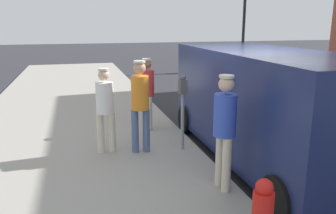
{
  "coord_description": "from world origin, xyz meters",
  "views": [
    {
      "loc": [
        3.38,
        6.26,
        2.67
      ],
      "look_at": [
        1.65,
        -0.09,
        1.05
      ],
      "focal_mm": 37.02,
      "sensor_mm": 36.0,
      "label": 1
    }
  ],
  "objects_px": {
    "pedestrian_in_blue": "(225,125)",
    "parking_meter_near": "(183,100)",
    "pedestrian_in_white": "(105,105)",
    "traffic_light_corner": "(258,7)",
    "pedestrian_in_orange": "(140,100)",
    "parked_van": "(266,103)",
    "pedestrian_in_red": "(147,89)"
  },
  "relations": [
    {
      "from": "pedestrian_in_blue",
      "to": "pedestrian_in_orange",
      "type": "bearing_deg",
      "value": -63.53
    },
    {
      "from": "pedestrian_in_red",
      "to": "pedestrian_in_blue",
      "type": "bearing_deg",
      "value": 98.29
    },
    {
      "from": "pedestrian_in_red",
      "to": "pedestrian_in_blue",
      "type": "distance_m",
      "value": 3.37
    },
    {
      "from": "pedestrian_in_blue",
      "to": "parked_van",
      "type": "height_order",
      "value": "parked_van"
    },
    {
      "from": "pedestrian_in_orange",
      "to": "traffic_light_corner",
      "type": "bearing_deg",
      "value": -127.48
    },
    {
      "from": "parking_meter_near",
      "to": "pedestrian_in_orange",
      "type": "bearing_deg",
      "value": -5.0
    },
    {
      "from": "pedestrian_in_orange",
      "to": "traffic_light_corner",
      "type": "height_order",
      "value": "traffic_light_corner"
    },
    {
      "from": "parked_van",
      "to": "traffic_light_corner",
      "type": "xyz_separation_m",
      "value": [
        -6.66,
        -12.41,
        2.36
      ]
    },
    {
      "from": "pedestrian_in_red",
      "to": "traffic_light_corner",
      "type": "bearing_deg",
      "value": -129.81
    },
    {
      "from": "parking_meter_near",
      "to": "pedestrian_in_white",
      "type": "distance_m",
      "value": 1.52
    },
    {
      "from": "pedestrian_in_blue",
      "to": "parking_meter_near",
      "type": "bearing_deg",
      "value": -87.09
    },
    {
      "from": "pedestrian_in_red",
      "to": "parking_meter_near",
      "type": "bearing_deg",
      "value": 104.36
    },
    {
      "from": "parked_van",
      "to": "traffic_light_corner",
      "type": "bearing_deg",
      "value": -118.23
    },
    {
      "from": "pedestrian_in_red",
      "to": "traffic_light_corner",
      "type": "xyz_separation_m",
      "value": [
        -8.56,
        -10.27,
        2.39
      ]
    },
    {
      "from": "pedestrian_in_red",
      "to": "pedestrian_in_orange",
      "type": "height_order",
      "value": "pedestrian_in_orange"
    },
    {
      "from": "pedestrian_in_red",
      "to": "parked_van",
      "type": "height_order",
      "value": "parked_van"
    },
    {
      "from": "pedestrian_in_white",
      "to": "parked_van",
      "type": "xyz_separation_m",
      "value": [
        -3.0,
        0.83,
        0.05
      ]
    },
    {
      "from": "parking_meter_near",
      "to": "parked_van",
      "type": "bearing_deg",
      "value": 158.34
    },
    {
      "from": "pedestrian_in_white",
      "to": "parked_van",
      "type": "distance_m",
      "value": 3.11
    },
    {
      "from": "pedestrian_in_orange",
      "to": "pedestrian_in_white",
      "type": "height_order",
      "value": "pedestrian_in_orange"
    },
    {
      "from": "parking_meter_near",
      "to": "pedestrian_in_red",
      "type": "distance_m",
      "value": 1.6
    },
    {
      "from": "pedestrian_in_red",
      "to": "pedestrian_in_white",
      "type": "relative_size",
      "value": 1.02
    },
    {
      "from": "pedestrian_in_orange",
      "to": "traffic_light_corner",
      "type": "distance_m",
      "value": 14.97
    },
    {
      "from": "pedestrian_in_white",
      "to": "pedestrian_in_blue",
      "type": "relative_size",
      "value": 0.94
    },
    {
      "from": "pedestrian_in_white",
      "to": "pedestrian_in_blue",
      "type": "height_order",
      "value": "pedestrian_in_blue"
    },
    {
      "from": "pedestrian_in_blue",
      "to": "parked_van",
      "type": "xyz_separation_m",
      "value": [
        -1.41,
        -1.2,
        -0.02
      ]
    },
    {
      "from": "parking_meter_near",
      "to": "pedestrian_in_orange",
      "type": "height_order",
      "value": "pedestrian_in_orange"
    },
    {
      "from": "traffic_light_corner",
      "to": "parking_meter_near",
      "type": "bearing_deg",
      "value": 55.35
    },
    {
      "from": "parking_meter_near",
      "to": "pedestrian_in_blue",
      "type": "relative_size",
      "value": 0.86
    },
    {
      "from": "pedestrian_in_blue",
      "to": "traffic_light_corner",
      "type": "xyz_separation_m",
      "value": [
        -8.07,
        -13.6,
        2.34
      ]
    },
    {
      "from": "parking_meter_near",
      "to": "pedestrian_in_white",
      "type": "bearing_deg",
      "value": -8.84
    },
    {
      "from": "pedestrian_in_red",
      "to": "traffic_light_corner",
      "type": "height_order",
      "value": "traffic_light_corner"
    }
  ]
}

